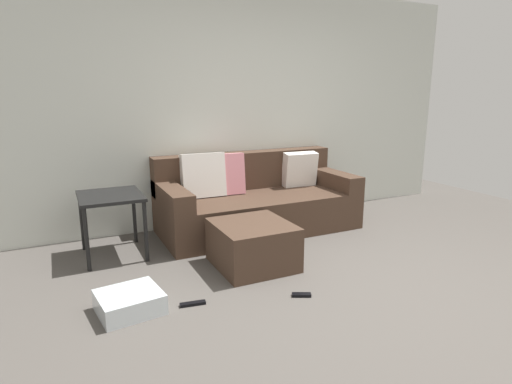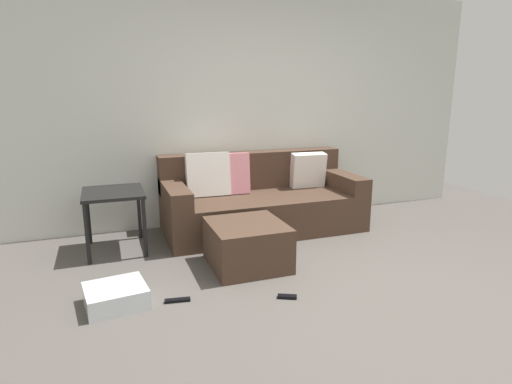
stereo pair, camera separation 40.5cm
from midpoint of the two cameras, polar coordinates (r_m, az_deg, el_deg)
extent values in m
plane|color=#544F49|center=(3.39, 13.70, -13.72)|extent=(7.41, 7.41, 0.00)
cube|color=silver|center=(5.11, -3.05, 11.37)|extent=(5.70, 0.10, 2.69)
cube|color=#473326|center=(4.74, -2.08, -2.76)|extent=(2.17, 0.96, 0.41)
cube|color=#473326|center=(4.98, -3.81, 2.93)|extent=(2.17, 0.23, 0.43)
cube|color=#473326|center=(4.38, -13.91, -0.51)|extent=(0.21, 0.96, 0.19)
cube|color=#473326|center=(5.13, 7.96, 1.76)|extent=(0.21, 0.96, 0.19)
cube|color=white|center=(4.61, -9.65, 2.21)|extent=(0.48, 0.21, 0.48)
cube|color=pink|center=(4.68, -6.84, 2.35)|extent=(0.46, 0.20, 0.46)
cube|color=white|center=(5.08, 3.66, 3.03)|extent=(0.42, 0.21, 0.42)
cube|color=#473326|center=(3.79, -3.55, -7.13)|extent=(0.65, 0.69, 0.39)
cube|color=silver|center=(3.27, -20.22, -13.81)|extent=(0.47, 0.44, 0.15)
cube|color=black|center=(4.19, -21.70, -0.54)|extent=(0.56, 0.63, 0.03)
cylinder|color=black|center=(3.99, -24.59, -5.95)|extent=(0.04, 0.04, 0.57)
cylinder|color=black|center=(4.02, -17.46, -5.19)|extent=(0.04, 0.04, 0.57)
cylinder|color=black|center=(4.54, -24.81, -3.73)|extent=(0.04, 0.04, 0.57)
cylinder|color=black|center=(4.56, -18.54, -3.08)|extent=(0.04, 0.04, 0.57)
cube|color=black|center=(3.31, 2.58, -13.75)|extent=(0.15, 0.11, 0.02)
cube|color=black|center=(3.26, -12.18, -14.57)|extent=(0.19, 0.07, 0.02)
camera|label=1|loc=(0.20, -92.78, -0.66)|focal=29.71mm
camera|label=2|loc=(0.20, 87.22, 0.66)|focal=29.71mm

